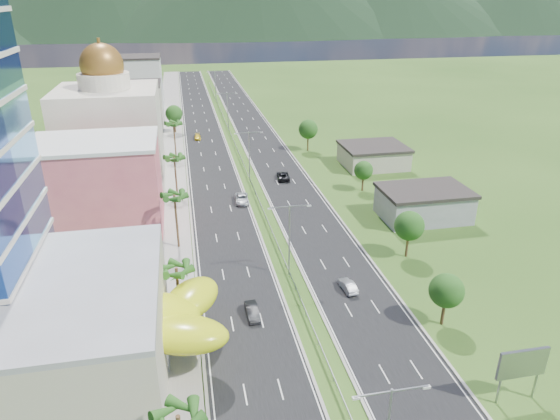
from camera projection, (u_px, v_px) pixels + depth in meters
ground at (306, 315)px, 63.09m from camera, size 500.00×500.00×0.00m
road_left at (204, 136)px, 142.65m from camera, size 11.00×260.00×0.04m
road_right at (256, 133)px, 145.34m from camera, size 11.00×260.00×0.04m
sidewalk_left at (170, 137)px, 140.92m from camera, size 7.00×260.00×0.12m
median_guardrail at (238, 150)px, 127.56m from camera, size 0.10×216.06×0.76m
streetlight_median_b at (289, 233)px, 69.38m from camera, size 6.04×0.25×11.00m
streetlight_median_c at (249, 151)px, 105.35m from camera, size 6.04×0.25×11.00m
streetlight_median_d at (228, 107)px, 145.81m from camera, size 6.04×0.25×11.00m
streetlight_median_e at (215, 83)px, 186.26m from camera, size 6.04×0.25×11.00m
mall_podium at (10, 342)px, 49.75m from camera, size 30.00×24.00×11.00m
lime_canopy at (136, 320)px, 53.90m from camera, size 18.00×15.00×7.40m
pink_shophouse at (99, 187)px, 83.83m from camera, size 20.00×15.00×15.00m
domed_building at (111, 131)px, 102.97m from camera, size 20.00×20.00×28.70m
midrise_grey at (127, 119)px, 126.97m from camera, size 16.00×15.00×16.00m
midrise_beige at (134, 107)px, 147.35m from camera, size 16.00×15.00×13.00m
midrise_white at (138, 86)px, 167.03m from camera, size 16.00×15.00×18.00m
billboard at (522, 365)px, 48.19m from camera, size 5.20×0.35×6.20m
shed_near at (423, 205)px, 89.60m from camera, size 15.00×10.00×5.00m
shed_far at (373, 157)px, 117.05m from camera, size 14.00×12.00×4.40m
palm_tree_b at (176, 271)px, 59.28m from camera, size 3.60×3.60×8.10m
palm_tree_c at (175, 198)px, 76.69m from camera, size 3.60×3.60×9.60m
palm_tree_d at (174, 159)px, 97.75m from camera, size 3.60×3.60×8.60m
palm_tree_e at (173, 125)px, 119.92m from camera, size 3.60×3.60×9.40m
leafy_tree_lfar at (174, 114)px, 143.49m from camera, size 4.90×4.90×8.05m
leafy_tree_ra at (447, 291)px, 59.56m from camera, size 4.20×4.20×6.90m
leafy_tree_rb at (409, 226)px, 75.22m from camera, size 4.55×4.55×7.47m
leafy_tree_rc at (364, 170)px, 101.26m from camera, size 3.85×3.85×6.33m
leafy_tree_rd at (308, 129)px, 127.03m from camera, size 4.90×4.90×8.05m
mountain_ridge at (253, 36)px, 478.45m from camera, size 860.00×140.00×90.00m
car_dark_left at (252, 311)px, 62.61m from camera, size 1.60×4.34×1.42m
car_silver_mid_left at (242, 199)px, 96.77m from camera, size 2.86×5.64×1.53m
car_yellow_far_left at (198, 137)px, 138.97m from camera, size 1.86×4.28×1.22m
car_silver_right at (348, 286)px, 68.16m from camera, size 1.85×4.27×1.37m
car_dark_far_right at (283, 176)px, 108.96m from camera, size 3.13×5.75×1.53m
motorcycle at (209, 332)px, 58.98m from camera, size 0.73×1.83×1.14m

